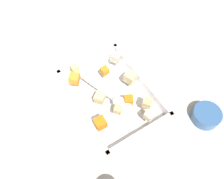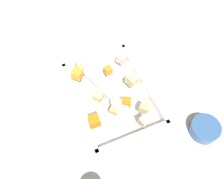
% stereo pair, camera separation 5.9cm
% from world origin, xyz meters
% --- Properties ---
extents(ground_plane, '(4.00, 4.00, 0.00)m').
position_xyz_m(ground_plane, '(0.00, 0.00, 0.00)').
color(ground_plane, beige).
extents(baking_dish, '(0.34, 0.24, 0.05)m').
position_xyz_m(baking_dish, '(0.01, -0.01, 0.02)').
color(baking_dish, silver).
rests_on(baking_dish, ground_plane).
extents(carrot_chunk_corner_se, '(0.04, 0.04, 0.03)m').
position_xyz_m(carrot_chunk_corner_se, '(0.11, 0.07, 0.07)').
color(carrot_chunk_corner_se, orange).
rests_on(carrot_chunk_corner_se, baking_dish).
extents(carrot_chunk_far_right, '(0.04, 0.04, 0.03)m').
position_xyz_m(carrot_chunk_far_right, '(-0.05, -0.04, 0.07)').
color(carrot_chunk_far_right, orange).
rests_on(carrot_chunk_far_right, baking_dish).
extents(carrot_chunk_under_handle, '(0.03, 0.03, 0.03)m').
position_xyz_m(carrot_chunk_under_handle, '(-0.07, 0.08, 0.07)').
color(carrot_chunk_under_handle, orange).
rests_on(carrot_chunk_under_handle, baking_dish).
extents(carrot_chunk_near_spoon, '(0.03, 0.03, 0.02)m').
position_xyz_m(carrot_chunk_near_spoon, '(0.09, -0.03, 0.07)').
color(carrot_chunk_near_spoon, orange).
rests_on(carrot_chunk_near_spoon, baking_dish).
extents(potato_chunk_mid_left, '(0.03, 0.03, 0.02)m').
position_xyz_m(potato_chunk_mid_left, '(-0.06, 0.01, 0.06)').
color(potato_chunk_mid_left, tan).
rests_on(potato_chunk_mid_left, baking_dish).
extents(potato_chunk_rim_edge, '(0.04, 0.04, 0.03)m').
position_xyz_m(potato_chunk_rim_edge, '(-0.09, -0.08, 0.07)').
color(potato_chunk_rim_edge, tan).
rests_on(potato_chunk_rim_edge, baking_dish).
extents(potato_chunk_corner_sw, '(0.03, 0.03, 0.02)m').
position_xyz_m(potato_chunk_corner_sw, '(0.15, 0.05, 0.07)').
color(potato_chunk_corner_sw, '#E0CC89').
rests_on(potato_chunk_corner_sw, baking_dish).
extents(potato_chunk_front_center, '(0.03, 0.03, 0.03)m').
position_xyz_m(potato_chunk_front_center, '(-0.13, -0.06, 0.07)').
color(potato_chunk_front_center, beige).
rests_on(potato_chunk_front_center, baking_dish).
extents(potato_chunk_heap_side, '(0.04, 0.04, 0.03)m').
position_xyz_m(potato_chunk_heap_side, '(0.01, 0.04, 0.07)').
color(potato_chunk_heap_side, '#E0CC89').
rests_on(potato_chunk_heap_side, baking_dish).
extents(potato_chunk_far_left, '(0.04, 0.04, 0.03)m').
position_xyz_m(potato_chunk_far_left, '(0.02, -0.09, 0.07)').
color(potato_chunk_far_left, '#E0CC89').
rests_on(potato_chunk_far_left, baking_dish).
extents(parsnip_chunk_corner_nw, '(0.04, 0.04, 0.03)m').
position_xyz_m(parsnip_chunk_corner_nw, '(0.12, -0.09, 0.07)').
color(parsnip_chunk_corner_nw, beige).
rests_on(parsnip_chunk_corner_nw, baking_dish).
extents(serving_spoon, '(0.23, 0.11, 0.02)m').
position_xyz_m(serving_spoon, '(-0.04, -0.01, 0.06)').
color(serving_spoon, silver).
rests_on(serving_spoon, baking_dish).
extents(small_prep_bowl, '(0.09, 0.09, 0.04)m').
position_xyz_m(small_prep_bowl, '(-0.21, -0.24, 0.02)').
color(small_prep_bowl, '#33598C').
rests_on(small_prep_bowl, ground_plane).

